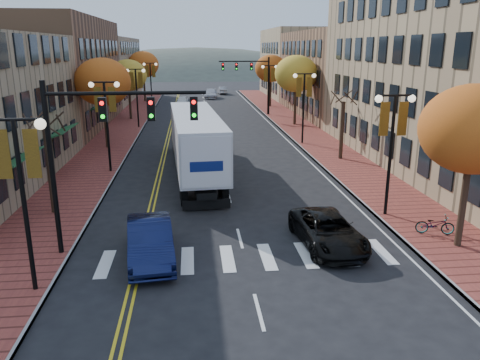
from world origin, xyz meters
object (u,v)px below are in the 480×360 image
object	(u,v)px
semi_truck	(194,137)
black_suv	(328,231)
bicycle	(435,225)
navy_sedan	(150,241)

from	to	relation	value
semi_truck	black_suv	world-z (taller)	semi_truck
bicycle	black_suv	bearing A→B (deg)	110.72
black_suv	bicycle	xyz separation A→B (m)	(5.02, 0.48, -0.11)
semi_truck	black_suv	xyz separation A→B (m)	(5.46, -12.62, -1.73)
semi_truck	navy_sedan	size ratio (longest dim) A/B	3.42
navy_sedan	bicycle	world-z (taller)	navy_sedan
navy_sedan	bicycle	bearing A→B (deg)	-1.67
semi_truck	bicycle	bearing A→B (deg)	-52.91
navy_sedan	bicycle	distance (m)	12.43
black_suv	bicycle	distance (m)	5.04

